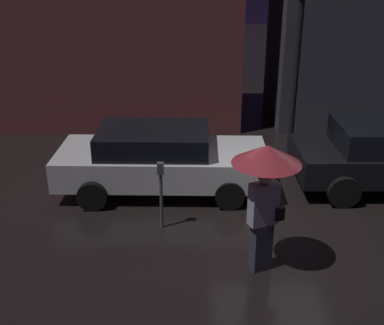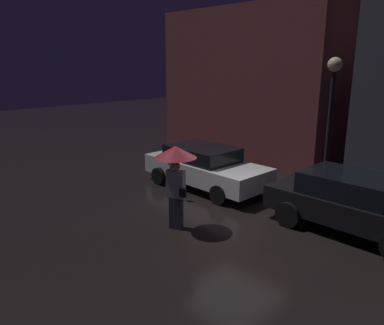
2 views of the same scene
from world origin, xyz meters
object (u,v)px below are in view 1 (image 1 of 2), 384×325
Objects in this scene: pedestrian_with_umbrella at (266,175)px; parking_meter at (161,188)px; parked_car_white at (160,158)px; street_lamp_near at (299,33)px.

pedestrian_with_umbrella is 2.30m from parking_meter.
parking_meter is (0.09, -1.64, 0.08)m from parked_car_white.
street_lamp_near is at bearing 49.84° from parking_meter.
parking_meter is at bearing -84.97° from parked_car_white.
street_lamp_near is (3.17, 3.76, 2.23)m from parking_meter.
pedestrian_with_umbrella is 1.63× the size of parking_meter.
street_lamp_near is at bearing 51.60° from pedestrian_with_umbrella.
pedestrian_with_umbrella is at bearing -38.59° from parking_meter.
parked_car_white is 3.58m from pedestrian_with_umbrella.
pedestrian_with_umbrella reaches higher than parked_car_white.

